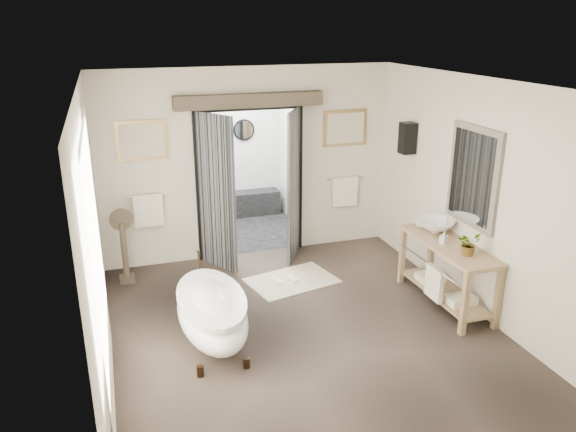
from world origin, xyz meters
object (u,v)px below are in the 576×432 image
(vanity, at_px, (446,269))
(basin, at_px, (435,226))
(rug, at_px, (292,280))
(clawfoot_tub, at_px, (212,312))

(vanity, bearing_deg, basin, 82.18)
(basin, bearing_deg, rug, 154.36)
(vanity, distance_m, basin, 0.59)
(vanity, relative_size, rug, 1.33)
(clawfoot_tub, relative_size, vanity, 1.05)
(vanity, height_order, basin, basin)
(clawfoot_tub, xyz_separation_m, vanity, (3.04, 0.00, 0.10))
(vanity, xyz_separation_m, basin, (0.06, 0.40, 0.43))
(clawfoot_tub, distance_m, basin, 3.16)
(rug, xyz_separation_m, basin, (1.72, -0.85, 0.93))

